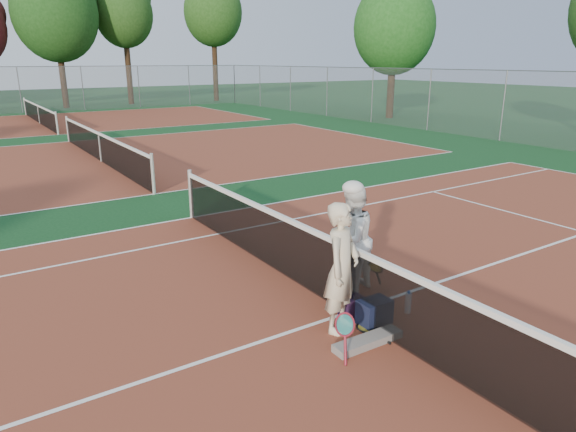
{
  "coord_description": "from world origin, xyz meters",
  "views": [
    {
      "loc": [
        -4.27,
        -5.0,
        3.43
      ],
      "look_at": [
        0.0,
        1.52,
        1.05
      ],
      "focal_mm": 32.0,
      "sensor_mm": 36.0,
      "label": 1
    }
  ],
  "objects_px": {
    "racket_spare": "(366,328)",
    "water_bottle": "(408,303)",
    "sports_bag_navy": "(374,312)",
    "player_a": "(342,268)",
    "racket_black_held": "(375,276)",
    "sports_bag_purple": "(352,306)",
    "player_b": "(351,239)",
    "racket_red": "(344,337)",
    "net_main": "(348,280)"
  },
  "relations": [
    {
      "from": "player_b",
      "to": "sports_bag_navy",
      "type": "xyz_separation_m",
      "value": [
        -0.4,
        -0.99,
        -0.67
      ]
    },
    {
      "from": "player_b",
      "to": "racket_black_held",
      "type": "xyz_separation_m",
      "value": [
        0.31,
        -0.23,
        -0.59
      ]
    },
    {
      "from": "player_a",
      "to": "racket_spare",
      "type": "xyz_separation_m",
      "value": [
        0.28,
        -0.2,
        -0.85
      ]
    },
    {
      "from": "player_a",
      "to": "racket_spare",
      "type": "height_order",
      "value": "player_a"
    },
    {
      "from": "net_main",
      "to": "water_bottle",
      "type": "relative_size",
      "value": 36.6
    },
    {
      "from": "player_a",
      "to": "sports_bag_navy",
      "type": "xyz_separation_m",
      "value": [
        0.47,
        -0.14,
        -0.7
      ]
    },
    {
      "from": "racket_red",
      "to": "sports_bag_navy",
      "type": "xyz_separation_m",
      "value": [
        0.88,
        0.43,
        -0.11
      ]
    },
    {
      "from": "racket_spare",
      "to": "water_bottle",
      "type": "distance_m",
      "value": 0.81
    },
    {
      "from": "net_main",
      "to": "racket_black_held",
      "type": "height_order",
      "value": "net_main"
    },
    {
      "from": "player_a",
      "to": "racket_black_held",
      "type": "relative_size",
      "value": 3.47
    },
    {
      "from": "player_a",
      "to": "water_bottle",
      "type": "distance_m",
      "value": 1.31
    },
    {
      "from": "sports_bag_purple",
      "to": "sports_bag_navy",
      "type": "bearing_deg",
      "value": -75.33
    },
    {
      "from": "racket_red",
      "to": "racket_spare",
      "type": "bearing_deg",
      "value": -29.79
    },
    {
      "from": "net_main",
      "to": "racket_black_held",
      "type": "bearing_deg",
      "value": 22.48
    },
    {
      "from": "racket_red",
      "to": "sports_bag_purple",
      "type": "bearing_deg",
      "value": -13.34
    },
    {
      "from": "player_a",
      "to": "racket_black_held",
      "type": "bearing_deg",
      "value": -0.67
    },
    {
      "from": "net_main",
      "to": "sports_bag_purple",
      "type": "xyz_separation_m",
      "value": [
        0.03,
        -0.07,
        -0.38
      ]
    },
    {
      "from": "net_main",
      "to": "water_bottle",
      "type": "height_order",
      "value": "net_main"
    },
    {
      "from": "player_b",
      "to": "racket_red",
      "type": "relative_size",
      "value": 2.94
    },
    {
      "from": "net_main",
      "to": "water_bottle",
      "type": "xyz_separation_m",
      "value": [
        0.72,
        -0.46,
        -0.36
      ]
    },
    {
      "from": "racket_black_held",
      "to": "sports_bag_purple",
      "type": "height_order",
      "value": "racket_black_held"
    },
    {
      "from": "player_b",
      "to": "racket_red",
      "type": "bearing_deg",
      "value": 30.47
    },
    {
      "from": "racket_red",
      "to": "sports_bag_navy",
      "type": "relative_size",
      "value": 1.32
    },
    {
      "from": "player_a",
      "to": "player_b",
      "type": "bearing_deg",
      "value": 15.82
    },
    {
      "from": "net_main",
      "to": "player_a",
      "type": "xyz_separation_m",
      "value": [
        -0.35,
        -0.28,
        0.36
      ]
    },
    {
      "from": "sports_bag_navy",
      "to": "racket_spare",
      "type": "bearing_deg",
      "value": -162.87
    },
    {
      "from": "sports_bag_navy",
      "to": "racket_black_held",
      "type": "bearing_deg",
      "value": 47.37
    },
    {
      "from": "net_main",
      "to": "player_b",
      "type": "height_order",
      "value": "player_b"
    },
    {
      "from": "racket_spare",
      "to": "sports_bag_purple",
      "type": "xyz_separation_m",
      "value": [
        0.1,
        0.41,
        0.12
      ]
    },
    {
      "from": "player_b",
      "to": "racket_red",
      "type": "xyz_separation_m",
      "value": [
        -1.27,
        -1.42,
        -0.55
      ]
    },
    {
      "from": "player_b",
      "to": "water_bottle",
      "type": "xyz_separation_m",
      "value": [
        0.21,
        -1.03,
        -0.69
      ]
    },
    {
      "from": "racket_red",
      "to": "water_bottle",
      "type": "bearing_deg",
      "value": -43.47
    },
    {
      "from": "racket_spare",
      "to": "water_bottle",
      "type": "relative_size",
      "value": 2.0
    },
    {
      "from": "sports_bag_navy",
      "to": "water_bottle",
      "type": "xyz_separation_m",
      "value": [
        0.6,
        -0.04,
        -0.02
      ]
    },
    {
      "from": "player_b",
      "to": "racket_spare",
      "type": "bearing_deg",
      "value": 42.9
    },
    {
      "from": "net_main",
      "to": "player_b",
      "type": "distance_m",
      "value": 0.84
    },
    {
      "from": "racket_black_held",
      "to": "sports_bag_purple",
      "type": "relative_size",
      "value": 1.53
    },
    {
      "from": "net_main",
      "to": "sports_bag_navy",
      "type": "distance_m",
      "value": 0.56
    },
    {
      "from": "player_b",
      "to": "sports_bag_purple",
      "type": "bearing_deg",
      "value": 34.75
    },
    {
      "from": "racket_black_held",
      "to": "water_bottle",
      "type": "distance_m",
      "value": 0.81
    },
    {
      "from": "player_a",
      "to": "sports_bag_navy",
      "type": "height_order",
      "value": "player_a"
    },
    {
      "from": "net_main",
      "to": "racket_spare",
      "type": "height_order",
      "value": "net_main"
    },
    {
      "from": "water_bottle",
      "to": "racket_black_held",
      "type": "bearing_deg",
      "value": 82.95
    },
    {
      "from": "player_b",
      "to": "sports_bag_purple",
      "type": "height_order",
      "value": "player_b"
    },
    {
      "from": "sports_bag_navy",
      "to": "sports_bag_purple",
      "type": "height_order",
      "value": "sports_bag_navy"
    },
    {
      "from": "net_main",
      "to": "racket_spare",
      "type": "distance_m",
      "value": 0.7
    },
    {
      "from": "net_main",
      "to": "racket_red",
      "type": "distance_m",
      "value": 1.16
    },
    {
      "from": "net_main",
      "to": "racket_spare",
      "type": "relative_size",
      "value": 18.3
    },
    {
      "from": "racket_red",
      "to": "racket_black_held",
      "type": "bearing_deg",
      "value": -21.3
    },
    {
      "from": "racket_red",
      "to": "racket_black_held",
      "type": "relative_size",
      "value": 1.14
    }
  ]
}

